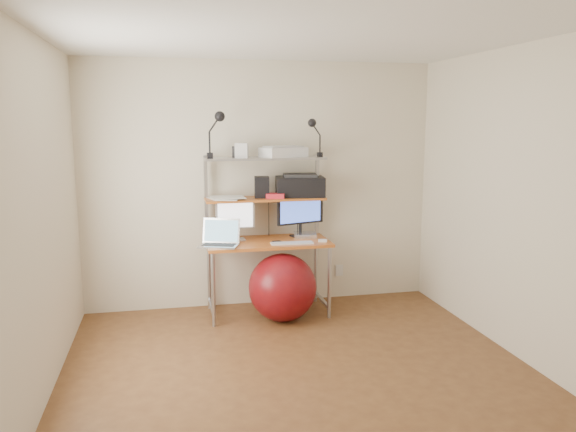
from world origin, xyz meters
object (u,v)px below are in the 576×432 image
(monitor_black, at_px, (300,211))
(printer, at_px, (300,186))
(monitor_silver, at_px, (235,217))
(laptop, at_px, (220,240))
(exercise_ball, at_px, (283,287))

(monitor_black, xyz_separation_m, printer, (-0.00, 0.01, 0.26))
(monitor_silver, height_order, laptop, monitor_silver)
(monitor_silver, bearing_deg, exercise_ball, -42.65)
(monitor_black, bearing_deg, laptop, -179.52)
(laptop, distance_m, exercise_ball, 0.75)
(monitor_silver, distance_m, exercise_ball, 0.83)
(laptop, bearing_deg, monitor_black, 36.88)
(exercise_ball, bearing_deg, laptop, 167.56)
(laptop, bearing_deg, exercise_ball, 7.72)
(printer, xyz_separation_m, exercise_ball, (-0.26, -0.39, -0.93))
(monitor_black, bearing_deg, monitor_silver, 167.10)
(monitor_silver, relative_size, laptop, 0.99)
(monitor_silver, height_order, monitor_black, monitor_black)
(monitor_black, height_order, exercise_ball, monitor_black)
(monitor_silver, xyz_separation_m, laptop, (-0.17, -0.21, -0.17))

